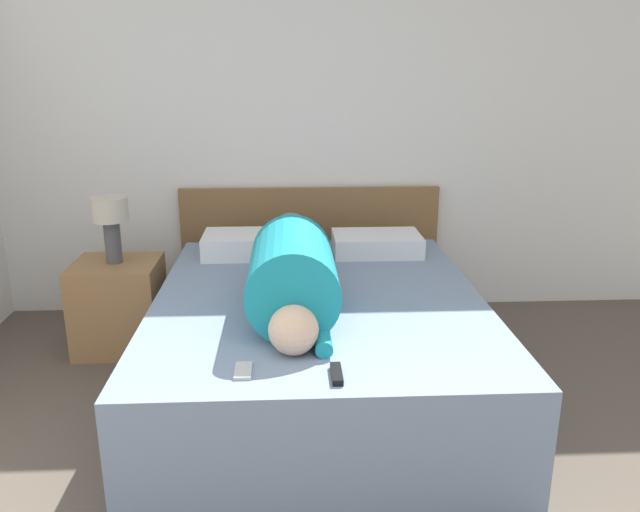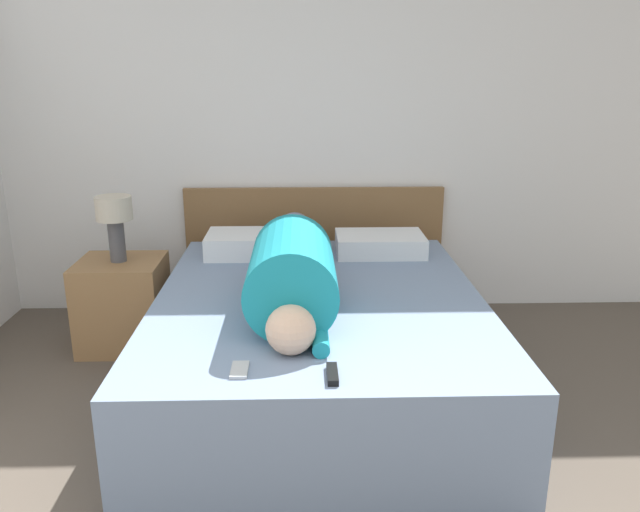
# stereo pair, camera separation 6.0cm
# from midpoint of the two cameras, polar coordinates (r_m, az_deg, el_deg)

# --- Properties ---
(wall_back) EXTENTS (5.55, 0.06, 2.60)m
(wall_back) POSITION_cam_midpoint_polar(r_m,az_deg,el_deg) (4.18, 1.49, 12.45)
(wall_back) COLOR white
(wall_back) RESTS_ON ground_plane
(bed) EXTENTS (1.62, 2.03, 0.53)m
(bed) POSITION_cam_midpoint_polar(r_m,az_deg,el_deg) (3.22, 0.46, -8.03)
(bed) COLOR #7589A8
(bed) RESTS_ON ground_plane
(headboard) EXTENTS (1.74, 0.04, 0.85)m
(headboard) POSITION_cam_midpoint_polar(r_m,az_deg,el_deg) (4.27, -0.12, 0.62)
(headboard) COLOR brown
(headboard) RESTS_ON ground_plane
(nightstand) EXTENTS (0.49, 0.45, 0.54)m
(nightstand) POSITION_cam_midpoint_polar(r_m,az_deg,el_deg) (3.90, -17.14, -4.20)
(nightstand) COLOR olive
(nightstand) RESTS_ON ground_plane
(table_lamp) EXTENTS (0.21, 0.21, 0.38)m
(table_lamp) POSITION_cam_midpoint_polar(r_m,az_deg,el_deg) (3.75, -17.84, 3.42)
(table_lamp) COLOR #4C4C51
(table_lamp) RESTS_ON nightstand
(person_lying) EXTENTS (0.39, 1.66, 0.39)m
(person_lying) POSITION_cam_midpoint_polar(r_m,az_deg,el_deg) (2.98, -1.95, -1.16)
(person_lying) COLOR #DBB293
(person_lying) RESTS_ON bed
(pillow_near_headboard) EXTENTS (0.56, 0.35, 0.13)m
(pillow_near_headboard) POSITION_cam_midpoint_polar(r_m,az_deg,el_deg) (3.79, -5.66, 1.12)
(pillow_near_headboard) COLOR white
(pillow_near_headboard) RESTS_ON bed
(pillow_second) EXTENTS (0.53, 0.35, 0.12)m
(pillow_second) POSITION_cam_midpoint_polar(r_m,az_deg,el_deg) (3.82, 5.95, 1.11)
(pillow_second) COLOR white
(pillow_second) RESTS_ON bed
(tv_remote) EXTENTS (0.04, 0.15, 0.02)m
(tv_remote) POSITION_cam_midpoint_polar(r_m,az_deg,el_deg) (2.33, 1.89, -10.73)
(tv_remote) COLOR black
(tv_remote) RESTS_ON bed
(cell_phone) EXTENTS (0.06, 0.13, 0.01)m
(cell_phone) POSITION_cam_midpoint_polar(r_m,az_deg,el_deg) (2.38, -6.64, -10.30)
(cell_phone) COLOR #B2B7BC
(cell_phone) RESTS_ON bed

